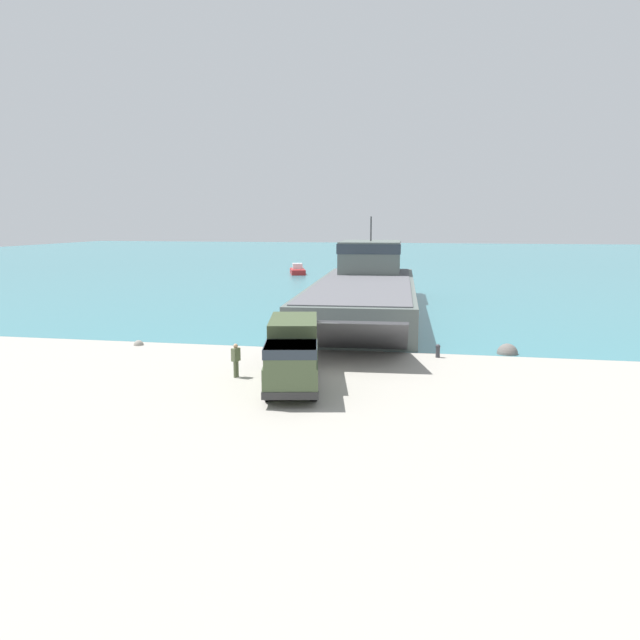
{
  "coord_description": "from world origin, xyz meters",
  "views": [
    {
      "loc": [
        6.27,
        -29.98,
        7.7
      ],
      "look_at": [
        -0.13,
        3.12,
        2.29
      ],
      "focal_mm": 35.0,
      "sensor_mm": 36.0,
      "label": 1
    }
  ],
  "objects_px": {
    "military_truck": "(293,353)",
    "mooring_bollard": "(438,350)",
    "soldier_on_ramp": "(236,358)",
    "landing_craft": "(366,286)",
    "moored_boat_a": "(298,270)"
  },
  "relations": [
    {
      "from": "moored_boat_a",
      "to": "soldier_on_ramp",
      "type": "bearing_deg",
      "value": 83.09
    },
    {
      "from": "landing_craft",
      "to": "soldier_on_ramp",
      "type": "bearing_deg",
      "value": -101.34
    },
    {
      "from": "moored_boat_a",
      "to": "landing_craft",
      "type": "bearing_deg",
      "value": 95.24
    },
    {
      "from": "military_truck",
      "to": "moored_boat_a",
      "type": "distance_m",
      "value": 61.8
    },
    {
      "from": "moored_boat_a",
      "to": "mooring_bollard",
      "type": "xyz_separation_m",
      "value": [
        20.28,
        -52.58,
        -0.09
      ]
    },
    {
      "from": "landing_craft",
      "to": "moored_boat_a",
      "type": "bearing_deg",
      "value": 108.75
    },
    {
      "from": "military_truck",
      "to": "mooring_bollard",
      "type": "bearing_deg",
      "value": 127.91
    },
    {
      "from": "moored_boat_a",
      "to": "mooring_bollard",
      "type": "bearing_deg",
      "value": 94.11
    },
    {
      "from": "military_truck",
      "to": "soldier_on_ramp",
      "type": "xyz_separation_m",
      "value": [
        -3.18,
        1.2,
        -0.61
      ]
    },
    {
      "from": "military_truck",
      "to": "mooring_bollard",
      "type": "distance_m",
      "value": 10.2
    },
    {
      "from": "landing_craft",
      "to": "moored_boat_a",
      "type": "xyz_separation_m",
      "value": [
        -13.94,
        34.11,
        -1.5
      ]
    },
    {
      "from": "military_truck",
      "to": "mooring_bollard",
      "type": "xyz_separation_m",
      "value": [
        6.61,
        7.68,
        -1.17
      ]
    },
    {
      "from": "military_truck",
      "to": "mooring_bollard",
      "type": "relative_size",
      "value": 9.63
    },
    {
      "from": "military_truck",
      "to": "soldier_on_ramp",
      "type": "distance_m",
      "value": 3.46
    },
    {
      "from": "mooring_bollard",
      "to": "landing_craft",
      "type": "bearing_deg",
      "value": 108.96
    }
  ]
}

